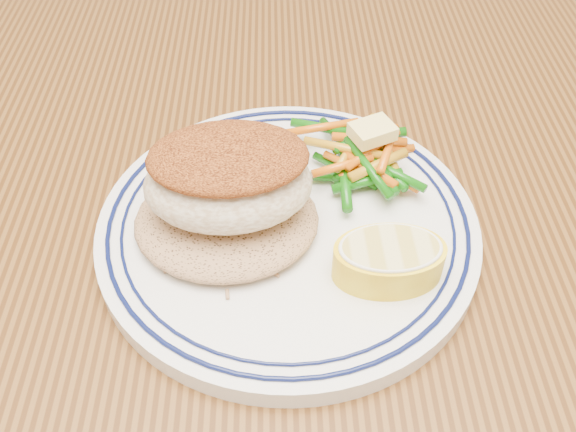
% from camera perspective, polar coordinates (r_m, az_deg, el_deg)
% --- Properties ---
extents(dining_table, '(1.50, 0.90, 0.75)m').
position_cam_1_polar(dining_table, '(0.52, -2.04, -8.85)').
color(dining_table, '#43250D').
rests_on(dining_table, ground).
extents(plate, '(0.26, 0.26, 0.02)m').
position_cam_1_polar(plate, '(0.44, 0.00, -0.95)').
color(plate, white).
rests_on(plate, dining_table).
extents(rice_pilaf, '(0.12, 0.11, 0.02)m').
position_cam_1_polar(rice_pilaf, '(0.42, -5.50, -0.06)').
color(rice_pilaf, '#A07650').
rests_on(rice_pilaf, plate).
extents(fish_fillet, '(0.11, 0.08, 0.05)m').
position_cam_1_polar(fish_fillet, '(0.40, -5.34, 3.45)').
color(fish_fillet, beige).
rests_on(fish_fillet, rice_pilaf).
extents(vegetable_pile, '(0.10, 0.10, 0.03)m').
position_cam_1_polar(vegetable_pile, '(0.47, 6.63, 5.21)').
color(vegetable_pile, '#10590B').
rests_on(vegetable_pile, plate).
extents(butter_pat, '(0.04, 0.03, 0.01)m').
position_cam_1_polar(butter_pat, '(0.46, 7.51, 7.46)').
color(butter_pat, '#FEE77C').
rests_on(butter_pat, vegetable_pile).
extents(lemon_wedge, '(0.07, 0.07, 0.03)m').
position_cam_1_polar(lemon_wedge, '(0.40, 8.94, -3.80)').
color(lemon_wedge, yellow).
rests_on(lemon_wedge, plate).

